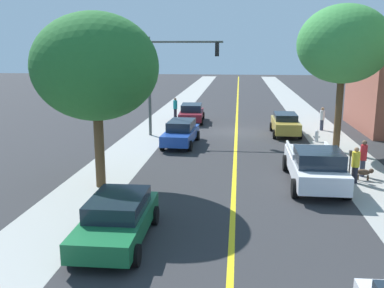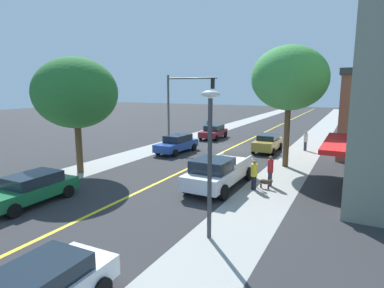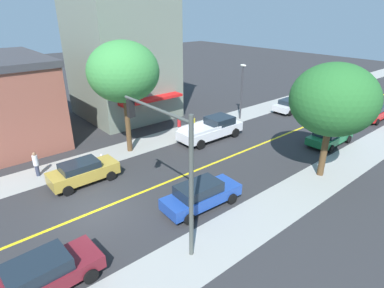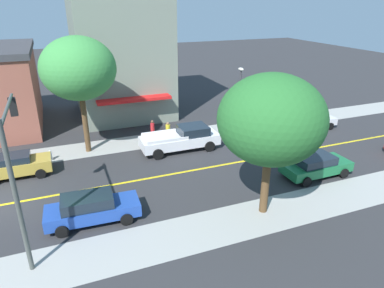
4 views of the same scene
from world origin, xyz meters
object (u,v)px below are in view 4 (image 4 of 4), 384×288
object	(u,v)px
white_sedan_left_curb	(310,121)
small_dog	(161,136)
traffic_light_mast	(14,158)
white_pickup_truck	(182,138)
fire_hydrant	(50,155)
green_sedan_right_curb	(316,165)
street_tree_right_corner	(271,120)
parking_meter	(162,132)
pedestrian_yellow_shirt	(168,132)
street_lamp	(240,92)
blue_sedan_right_curb	(91,208)
street_tree_left_near	(78,69)
gold_sedan_left_curb	(15,165)
pedestrian_red_shirt	(153,130)

from	to	relation	value
white_sedan_left_curb	small_dog	bearing A→B (deg)	169.03
traffic_light_mast	white_pickup_truck	size ratio (longest dim) A/B	1.14
fire_hydrant	green_sedan_right_curb	distance (m)	18.28
street_tree_right_corner	parking_meter	bearing A→B (deg)	-168.49
fire_hydrant	traffic_light_mast	xyz separation A→B (m)	(9.77, -0.95, 4.18)
parking_meter	small_dog	size ratio (longest dim) A/B	1.77
parking_meter	green_sedan_right_curb	size ratio (longest dim) A/B	0.30
pedestrian_yellow_shirt	green_sedan_right_curb	bearing A→B (deg)	-103.60
fire_hydrant	traffic_light_mast	size ratio (longest dim) A/B	0.11
street_lamp	blue_sedan_right_curb	size ratio (longest dim) A/B	1.15
parking_meter	small_dog	distance (m)	0.86
street_tree_right_corner	white_pickup_truck	distance (m)	10.46
parking_meter	traffic_light_mast	bearing A→B (deg)	-43.33
street_tree_right_corner	parking_meter	world-z (taller)	street_tree_right_corner
white_sedan_left_curb	street_tree_left_near	bearing A→B (deg)	172.26
street_tree_right_corner	white_sedan_left_curb	distance (m)	15.17
green_sedan_right_curb	pedestrian_yellow_shirt	size ratio (longest dim) A/B	2.74
street_tree_right_corner	pedestrian_yellow_shirt	distance (m)	12.27
street_tree_left_near	fire_hydrant	world-z (taller)	street_tree_left_near
traffic_light_mast	pedestrian_yellow_shirt	size ratio (longest dim) A/B	4.06
white_sedan_left_curb	pedestrian_yellow_shirt	xyz separation A→B (m)	(-1.72, -12.57, 0.13)
street_tree_left_near	white_pickup_truck	world-z (taller)	street_tree_left_near
parking_meter	pedestrian_yellow_shirt	size ratio (longest dim) A/B	0.83
white_pickup_truck	small_dog	distance (m)	2.69
street_tree_left_near	street_tree_right_corner	distance (m)	14.27
fire_hydrant	pedestrian_yellow_shirt	distance (m)	8.91
traffic_light_mast	small_dog	size ratio (longest dim) A/B	8.66
white_sedan_left_curb	gold_sedan_left_curb	bearing A→B (deg)	179.68
white_pickup_truck	gold_sedan_left_curb	bearing A→B (deg)	-178.88
street_lamp	parking_meter	bearing A→B (deg)	-87.67
street_tree_right_corner	street_lamp	bearing A→B (deg)	157.79
fire_hydrant	white_pickup_truck	xyz separation A→B (m)	(1.71, 9.42, 0.54)
pedestrian_yellow_shirt	street_lamp	bearing A→B (deg)	-50.00
traffic_light_mast	green_sedan_right_curb	bearing A→B (deg)	-86.97
traffic_light_mast	gold_sedan_left_curb	size ratio (longest dim) A/B	1.57
traffic_light_mast	green_sedan_right_curb	world-z (taller)	traffic_light_mast
parking_meter	blue_sedan_right_curb	xyz separation A→B (m)	(8.81, -6.45, -0.11)
fire_hydrant	small_dog	xyz separation A→B (m)	(-0.75, 8.45, 0.01)
pedestrian_red_shirt	fire_hydrant	bearing A→B (deg)	-152.89
green_sedan_right_curb	pedestrian_yellow_shirt	distance (m)	11.50
street_tree_right_corner	gold_sedan_left_curb	size ratio (longest dim) A/B	1.74
street_lamp	gold_sedan_left_curb	xyz separation A→B (m)	(2.19, -17.44, -2.67)
parking_meter	white_sedan_left_curb	size ratio (longest dim) A/B	0.30
traffic_light_mast	gold_sedan_left_curb	bearing A→B (deg)	8.29
white_pickup_truck	blue_sedan_right_curb	bearing A→B (deg)	-136.41
street_tree_right_corner	traffic_light_mast	bearing A→B (deg)	-96.77
traffic_light_mast	gold_sedan_left_curb	xyz separation A→B (m)	(-7.95, -1.16, -3.76)
gold_sedan_left_curb	white_pickup_truck	distance (m)	11.52
white_sedan_left_curb	white_pickup_truck	world-z (taller)	white_pickup_truck
pedestrian_red_shirt	parking_meter	bearing A→B (deg)	-32.09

